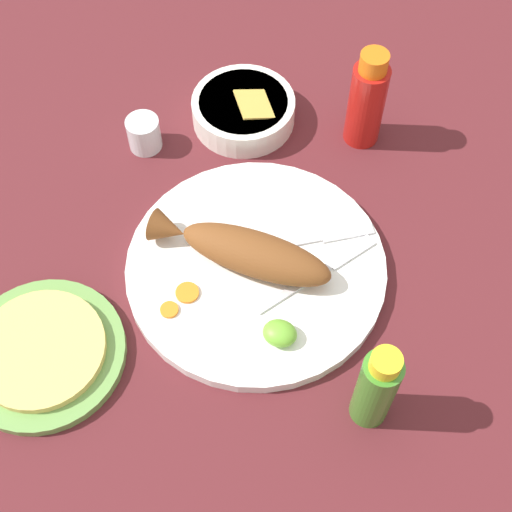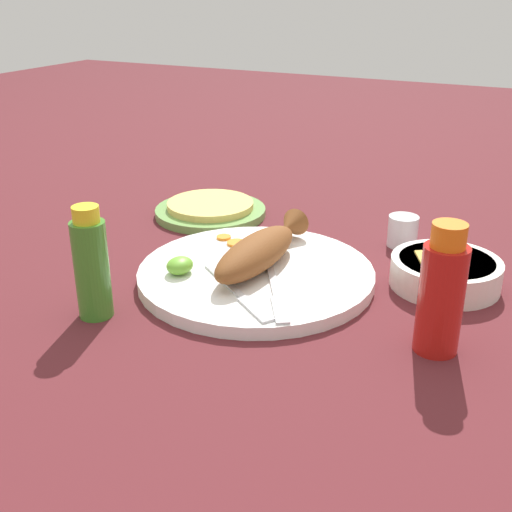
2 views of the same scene
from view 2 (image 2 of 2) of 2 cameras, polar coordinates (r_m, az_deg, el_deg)
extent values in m
plane|color=#561E23|center=(0.92, 0.00, -2.16)|extent=(4.00, 4.00, 0.00)
cylinder|color=white|center=(0.92, 0.00, -1.65)|extent=(0.34, 0.34, 0.02)
ellipsoid|color=brown|center=(0.91, 0.00, 0.26)|extent=(0.20, 0.07, 0.05)
cone|color=brown|center=(1.01, 3.29, 2.62)|extent=(0.05, 0.05, 0.04)
cube|color=silver|center=(0.89, 1.48, -1.97)|extent=(0.10, 0.07, 0.00)
cube|color=silver|center=(0.80, 2.15, -4.81)|extent=(0.07, 0.05, 0.00)
cube|color=silver|center=(0.88, -2.81, -2.22)|extent=(0.08, 0.10, 0.00)
cube|color=silver|center=(0.80, -0.03, -4.77)|extent=(0.06, 0.07, 0.00)
cylinder|color=orange|center=(1.00, -1.75, 1.16)|extent=(0.03, 0.03, 0.00)
cylinder|color=orange|center=(1.02, -2.89, 1.67)|extent=(0.02, 0.02, 0.00)
ellipsoid|color=#6BB233|center=(0.91, -6.79, -0.84)|extent=(0.04, 0.04, 0.02)
cylinder|color=#B21914|center=(0.76, 16.09, -3.76)|extent=(0.05, 0.05, 0.13)
cylinder|color=orange|center=(0.73, 16.78, 1.77)|extent=(0.04, 0.04, 0.03)
cylinder|color=#3D8428|center=(0.83, -14.37, -1.21)|extent=(0.04, 0.04, 0.13)
cylinder|color=yellow|center=(0.80, -14.90, 3.60)|extent=(0.03, 0.03, 0.02)
cylinder|color=silver|center=(1.06, 12.91, 2.17)|extent=(0.05, 0.05, 0.05)
cylinder|color=white|center=(1.07, 12.84, 1.48)|extent=(0.04, 0.04, 0.02)
cylinder|color=white|center=(0.94, 16.47, -1.45)|extent=(0.15, 0.15, 0.04)
cylinder|color=olive|center=(0.93, 16.57, -0.71)|extent=(0.13, 0.13, 0.01)
cube|color=gold|center=(0.90, 16.30, -0.81)|extent=(0.09, 0.09, 0.02)
cylinder|color=#6B9E4C|center=(1.18, -4.06, 3.94)|extent=(0.20, 0.20, 0.01)
cylinder|color=#E0C666|center=(1.17, -4.08, 4.54)|extent=(0.16, 0.16, 0.01)
camera|label=1|loc=(1.09, -35.42, 41.88)|focal=50.00mm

